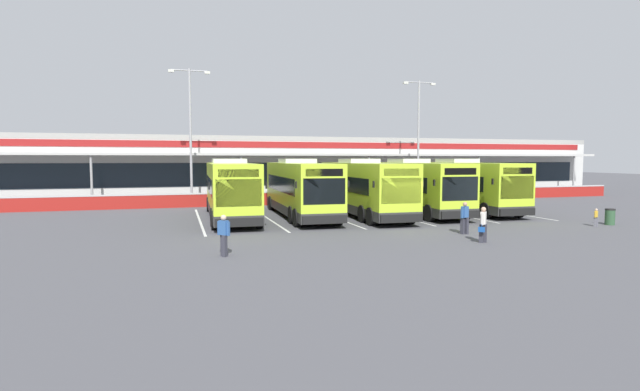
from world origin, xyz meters
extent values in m
plane|color=#4C4C51|center=(0.00, 0.00, 0.00)|extent=(200.00, 200.00, 0.00)
cube|color=silver|center=(0.00, 27.00, 2.75)|extent=(70.00, 10.00, 5.50)
cube|color=#19232D|center=(0.00, 21.98, 2.30)|extent=(66.00, 0.08, 2.20)
cube|color=maroon|center=(0.00, 21.97, 5.15)|extent=(68.00, 0.08, 0.60)
cube|color=beige|center=(0.00, 20.50, 4.20)|extent=(67.00, 3.00, 0.24)
cube|color=gray|center=(0.00, 27.00, 5.75)|extent=(70.00, 10.00, 0.50)
cylinder|color=#999999|center=(-18.60, 19.30, 2.10)|extent=(0.20, 0.20, 4.20)
cylinder|color=#999999|center=(-6.20, 19.30, 2.10)|extent=(0.20, 0.20, 4.20)
cylinder|color=#999999|center=(6.20, 19.30, 2.10)|extent=(0.20, 0.20, 4.20)
cylinder|color=#999999|center=(18.60, 19.30, 2.10)|extent=(0.20, 0.20, 4.20)
cylinder|color=#999999|center=(31.00, 19.30, 2.10)|extent=(0.20, 0.20, 4.20)
cube|color=maroon|center=(0.00, 14.50, 0.50)|extent=(60.00, 0.36, 1.00)
cube|color=#B2B2B2|center=(0.00, 14.50, 1.05)|extent=(60.00, 0.40, 0.10)
cube|color=#B7DB2D|center=(-8.58, 6.16, 1.91)|extent=(2.94, 12.08, 3.19)
cube|color=#333333|center=(-8.58, 6.16, 0.59)|extent=(2.96, 12.10, 0.56)
cube|color=black|center=(-8.57, 6.56, 2.15)|extent=(2.89, 9.68, 0.96)
cube|color=black|center=(-8.78, 0.22, 2.05)|extent=(2.31, 0.18, 1.40)
cube|color=black|center=(-8.78, 0.21, 3.05)|extent=(2.05, 0.15, 0.40)
cube|color=silver|center=(-8.55, 7.16, 3.64)|extent=(2.14, 2.87, 0.28)
cube|color=black|center=(-8.78, 0.11, 0.55)|extent=(2.45, 0.24, 0.44)
cube|color=black|center=(-7.31, 0.52, 2.40)|extent=(0.08, 0.12, 0.36)
cube|color=black|center=(-10.22, 0.62, 2.40)|extent=(0.08, 0.12, 0.36)
cylinder|color=black|center=(-7.24, 10.72, 0.52)|extent=(0.35, 1.05, 1.04)
cylinder|color=black|center=(-9.63, 10.80, 0.52)|extent=(0.35, 1.05, 1.04)
cylinder|color=black|center=(-7.49, 2.93, 0.52)|extent=(0.35, 1.05, 1.04)
cylinder|color=black|center=(-9.88, 3.01, 0.52)|extent=(0.35, 1.05, 1.04)
cylinder|color=black|center=(-7.54, 1.53, 0.52)|extent=(0.35, 1.05, 1.04)
cylinder|color=black|center=(-9.93, 1.61, 0.52)|extent=(0.35, 1.05, 1.04)
cube|color=#B7DB2D|center=(-4.11, 5.97, 1.91)|extent=(2.94, 12.08, 3.19)
cube|color=#333333|center=(-4.11, 5.97, 0.59)|extent=(2.96, 12.10, 0.56)
cube|color=black|center=(-4.09, 6.37, 2.15)|extent=(2.89, 9.68, 0.96)
cube|color=black|center=(-4.30, 0.02, 2.05)|extent=(2.31, 0.18, 1.40)
cube|color=black|center=(-4.30, 0.01, 3.05)|extent=(2.05, 0.15, 0.40)
cube|color=silver|center=(-4.08, 6.97, 3.64)|extent=(2.14, 2.87, 0.28)
cube|color=black|center=(-4.31, -0.09, 0.55)|extent=(2.45, 0.24, 0.44)
cube|color=black|center=(-2.84, 0.33, 2.40)|extent=(0.08, 0.12, 0.36)
cube|color=black|center=(-5.75, 0.42, 2.40)|extent=(0.08, 0.12, 0.36)
cylinder|color=black|center=(-2.76, 10.53, 0.52)|extent=(0.35, 1.05, 1.04)
cylinder|color=black|center=(-5.15, 10.61, 0.52)|extent=(0.35, 1.05, 1.04)
cylinder|color=black|center=(-3.02, 2.73, 0.52)|extent=(0.35, 1.05, 1.04)
cylinder|color=black|center=(-5.41, 2.81, 0.52)|extent=(0.35, 1.05, 1.04)
cylinder|color=black|center=(-3.06, 1.33, 0.52)|extent=(0.35, 1.05, 1.04)
cylinder|color=black|center=(-5.45, 1.41, 0.52)|extent=(0.35, 1.05, 1.04)
cube|color=#B7DB2D|center=(0.04, 5.30, 1.91)|extent=(2.94, 12.08, 3.19)
cube|color=#333333|center=(0.04, 5.30, 0.59)|extent=(2.96, 12.10, 0.56)
cube|color=black|center=(0.06, 5.70, 2.15)|extent=(2.89, 9.68, 0.96)
cube|color=black|center=(-0.15, -0.65, 2.05)|extent=(2.31, 0.18, 1.40)
cube|color=black|center=(-0.15, -0.66, 3.05)|extent=(2.05, 0.15, 0.40)
cube|color=silver|center=(0.08, 6.30, 3.64)|extent=(2.14, 2.87, 0.28)
cube|color=black|center=(-0.16, -0.76, 0.55)|extent=(2.45, 0.24, 0.44)
cube|color=black|center=(1.31, -0.35, 2.40)|extent=(0.08, 0.12, 0.36)
cube|color=black|center=(-1.60, -0.25, 2.40)|extent=(0.08, 0.12, 0.36)
cylinder|color=black|center=(1.39, 9.86, 0.52)|extent=(0.35, 1.05, 1.04)
cylinder|color=black|center=(-1.00, 9.93, 0.52)|extent=(0.35, 1.05, 1.04)
cylinder|color=black|center=(1.13, 2.06, 0.52)|extent=(0.35, 1.05, 1.04)
cylinder|color=black|center=(-1.26, 2.14, 0.52)|extent=(0.35, 1.05, 1.04)
cylinder|color=black|center=(1.09, 0.66, 0.52)|extent=(0.35, 1.05, 1.04)
cylinder|color=black|center=(-1.30, 0.74, 0.52)|extent=(0.35, 1.05, 1.04)
cube|color=#B7DB2D|center=(4.08, 5.92, 1.91)|extent=(2.94, 12.08, 3.19)
cube|color=#333333|center=(4.08, 5.92, 0.59)|extent=(2.96, 12.10, 0.56)
cube|color=black|center=(4.09, 6.32, 2.15)|extent=(2.89, 9.68, 0.96)
cube|color=black|center=(3.88, -0.03, 2.05)|extent=(2.31, 0.18, 1.40)
cube|color=black|center=(3.88, -0.04, 3.05)|extent=(2.05, 0.15, 0.40)
cube|color=silver|center=(4.11, 6.92, 3.64)|extent=(2.14, 2.87, 0.28)
cube|color=black|center=(3.88, -0.14, 0.55)|extent=(2.45, 0.24, 0.44)
cube|color=black|center=(5.35, 0.28, 2.40)|extent=(0.08, 0.12, 0.36)
cube|color=black|center=(2.44, 0.37, 2.40)|extent=(0.08, 0.12, 0.36)
cylinder|color=black|center=(5.42, 10.48, 0.52)|extent=(0.35, 1.05, 1.04)
cylinder|color=black|center=(3.03, 10.56, 0.52)|extent=(0.35, 1.05, 1.04)
cylinder|color=black|center=(5.17, 2.68, 0.52)|extent=(0.35, 1.05, 1.04)
cylinder|color=black|center=(2.78, 2.76, 0.52)|extent=(0.35, 1.05, 1.04)
cylinder|color=black|center=(5.12, 1.28, 0.52)|extent=(0.35, 1.05, 1.04)
cylinder|color=black|center=(2.73, 1.36, 0.52)|extent=(0.35, 1.05, 1.04)
cube|color=#B7DB2D|center=(8.18, 6.14, 1.91)|extent=(2.94, 12.08, 3.19)
cube|color=#333333|center=(8.18, 6.14, 0.59)|extent=(2.96, 12.10, 0.56)
cube|color=black|center=(8.19, 6.54, 2.15)|extent=(2.89, 9.68, 0.96)
cube|color=black|center=(7.98, 0.19, 2.05)|extent=(2.31, 0.18, 1.40)
cube|color=black|center=(7.98, 0.18, 3.05)|extent=(2.05, 0.15, 0.40)
cube|color=silver|center=(8.21, 7.14, 3.64)|extent=(2.14, 2.87, 0.28)
cube|color=black|center=(7.98, 0.08, 0.55)|extent=(2.45, 0.24, 0.44)
cube|color=black|center=(9.45, 0.50, 2.40)|extent=(0.08, 0.12, 0.36)
cube|color=black|center=(6.54, 0.59, 2.40)|extent=(0.08, 0.12, 0.36)
cylinder|color=black|center=(9.53, 10.70, 0.52)|extent=(0.35, 1.05, 1.04)
cylinder|color=black|center=(7.14, 10.78, 0.52)|extent=(0.35, 1.05, 1.04)
cylinder|color=black|center=(9.27, 2.90, 0.52)|extent=(0.35, 1.05, 1.04)
cylinder|color=black|center=(6.88, 2.98, 0.52)|extent=(0.35, 1.05, 1.04)
cylinder|color=black|center=(9.22, 1.50, 0.52)|extent=(0.35, 1.05, 1.04)
cylinder|color=black|center=(6.83, 1.58, 0.52)|extent=(0.35, 1.05, 1.04)
cube|color=silver|center=(-10.50, 6.00, 0.00)|extent=(0.14, 13.00, 0.01)
cube|color=silver|center=(-6.30, 6.00, 0.00)|extent=(0.14, 13.00, 0.01)
cube|color=silver|center=(-2.10, 6.00, 0.00)|extent=(0.14, 13.00, 0.01)
cube|color=silver|center=(2.10, 6.00, 0.00)|extent=(0.14, 13.00, 0.01)
cube|color=silver|center=(6.30, 6.00, 0.00)|extent=(0.14, 13.00, 0.01)
cube|color=silver|center=(10.50, 6.00, 0.00)|extent=(0.14, 13.00, 0.01)
cube|color=#33333D|center=(1.30, -5.81, 0.42)|extent=(0.23, 0.23, 0.84)
cube|color=#33333D|center=(1.50, -5.77, 0.42)|extent=(0.23, 0.23, 0.84)
cube|color=silver|center=(1.40, -5.79, 1.12)|extent=(0.39, 0.40, 0.56)
cube|color=silver|center=(1.25, -5.95, 1.09)|extent=(0.13, 0.13, 0.54)
cube|color=silver|center=(1.55, -5.63, 1.09)|extent=(0.13, 0.13, 0.54)
sphere|color=tan|center=(1.40, -5.79, 1.51)|extent=(0.22, 0.22, 0.22)
cube|color=#194C9E|center=(1.19, -5.99, 0.63)|extent=(0.29, 0.28, 0.22)
cylinder|color=#194C9E|center=(1.19, -5.99, 0.81)|extent=(0.02, 0.02, 0.16)
cube|color=#33333D|center=(-10.10, -5.46, 0.42)|extent=(0.22, 0.23, 0.84)
cube|color=#33333D|center=(-10.06, -5.66, 0.42)|extent=(0.22, 0.23, 0.84)
cube|color=#2D5693|center=(-10.08, -5.56, 1.12)|extent=(0.40, 0.39, 0.56)
cube|color=#2D5693|center=(-10.25, -5.41, 1.09)|extent=(0.13, 0.13, 0.54)
cube|color=#2D5693|center=(-9.92, -5.71, 1.09)|extent=(0.13, 0.13, 0.54)
sphere|color=#DBB293|center=(-10.08, -5.56, 1.51)|extent=(0.22, 0.22, 0.22)
cube|color=slate|center=(10.59, -3.09, 0.26)|extent=(0.13, 0.14, 0.52)
cube|color=slate|center=(10.71, -3.11, 0.26)|extent=(0.13, 0.14, 0.52)
cube|color=gold|center=(10.65, -3.10, 0.69)|extent=(0.25, 0.22, 0.35)
cube|color=gold|center=(10.53, -3.16, 0.68)|extent=(0.08, 0.08, 0.33)
cube|color=gold|center=(10.77, -3.03, 0.68)|extent=(0.08, 0.08, 0.33)
sphere|color=#DBB293|center=(10.65, -3.10, 0.94)|extent=(0.14, 0.14, 0.14)
cube|color=#33333D|center=(1.92, -3.38, 0.42)|extent=(0.19, 0.22, 0.84)
cube|color=#33333D|center=(2.11, -3.43, 0.42)|extent=(0.19, 0.22, 0.84)
cube|color=#2D5693|center=(2.02, -3.40, 1.12)|extent=(0.40, 0.33, 0.56)
cube|color=#2D5693|center=(1.81, -3.48, 1.09)|extent=(0.12, 0.13, 0.54)
cube|color=#2D5693|center=(2.22, -3.33, 1.09)|extent=(0.12, 0.13, 0.54)
sphere|color=tan|center=(2.02, -3.40, 1.51)|extent=(0.22, 0.22, 0.22)
cylinder|color=#9E9EA3|center=(-10.66, 16.23, 5.50)|extent=(0.20, 0.20, 11.00)
cylinder|color=#9E9EA3|center=(-10.66, 16.23, 10.85)|extent=(2.80, 0.10, 0.10)
cube|color=silver|center=(-12.06, 16.23, 10.75)|extent=(0.44, 0.28, 0.20)
cube|color=silver|center=(-9.26, 16.23, 10.75)|extent=(0.44, 0.28, 0.20)
cylinder|color=#9E9EA3|center=(9.94, 16.37, 5.50)|extent=(0.20, 0.20, 11.00)
cylinder|color=#9E9EA3|center=(9.94, 16.37, 10.85)|extent=(2.80, 0.10, 0.10)
cube|color=silver|center=(8.54, 16.37, 10.75)|extent=(0.44, 0.28, 0.20)
cube|color=silver|center=(11.34, 16.37, 10.75)|extent=(0.44, 0.28, 0.20)
cylinder|color=#2D5133|center=(11.95, -2.82, 0.42)|extent=(0.52, 0.52, 0.85)
cylinder|color=black|center=(11.95, -2.82, 0.89)|extent=(0.54, 0.54, 0.08)
camera|label=1|loc=(-11.75, -24.19, 3.76)|focal=26.91mm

